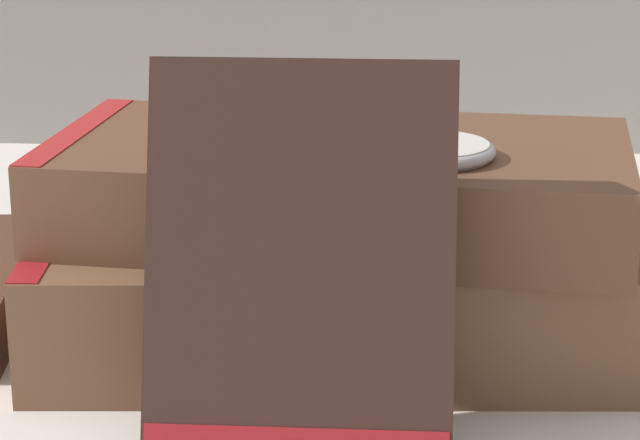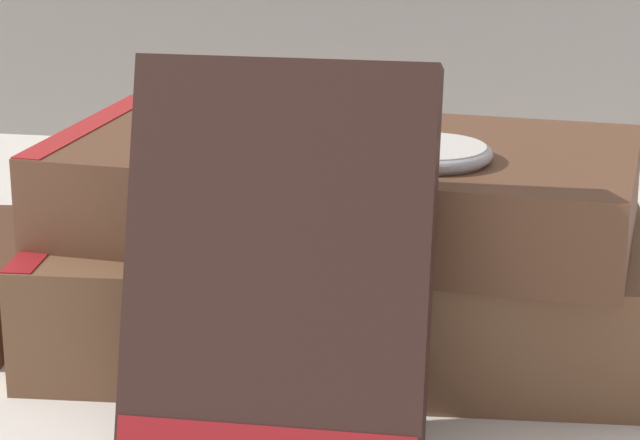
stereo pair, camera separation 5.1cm
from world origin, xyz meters
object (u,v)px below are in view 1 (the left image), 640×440
object	(u,v)px
book_flat_top	(326,185)
book_leaning_front	(301,275)
book_flat_bottom	(329,288)
pocket_watch	(434,150)
reading_glasses	(224,247)

from	to	relation	value
book_flat_top	book_leaning_front	size ratio (longest dim) A/B	1.79
book_flat_bottom	book_leaning_front	bearing A→B (deg)	-96.69
book_flat_bottom	book_leaning_front	distance (m)	0.10
book_leaning_front	pocket_watch	world-z (taller)	book_leaning_front
book_flat_top	reading_glasses	xyz separation A→B (m)	(-0.06, 0.12, -0.07)
pocket_watch	reading_glasses	xyz separation A→B (m)	(-0.10, 0.14, -0.09)
book_flat_bottom	book_flat_top	distance (m)	0.04
book_flat_top	pocket_watch	size ratio (longest dim) A/B	4.82
reading_glasses	book_flat_top	bearing A→B (deg)	-45.28
book_flat_top	reading_glasses	size ratio (longest dim) A/B	2.43
book_leaning_front	book_flat_top	bearing A→B (deg)	88.25
reading_glasses	pocket_watch	bearing A→B (deg)	-36.25
book_flat_top	book_leaning_front	distance (m)	0.09
book_leaning_front	reading_glasses	world-z (taller)	book_leaning_front
book_flat_top	reading_glasses	world-z (taller)	book_flat_top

